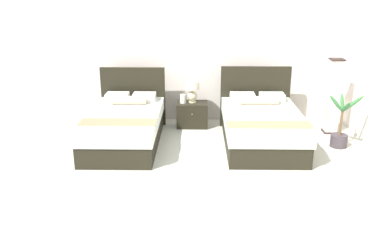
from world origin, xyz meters
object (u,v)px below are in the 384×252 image
object	(u,v)px
vase	(183,99)
potted_palm	(340,132)
floor_lamp_corner	(333,96)
bed_near_window	(125,126)
bed_near_corner	(261,126)
table_lamp	(192,89)
nightstand	(192,114)

from	to	relation	value
vase	potted_palm	xyz separation A→B (m)	(2.63, -0.98, -0.29)
floor_lamp_corner	bed_near_window	bearing A→B (deg)	-170.40
potted_palm	vase	bearing A→B (deg)	159.55
bed_near_corner	vase	bearing A→B (deg)	147.00
table_lamp	potted_palm	bearing A→B (deg)	-22.96
bed_near_window	table_lamp	world-z (taller)	bed_near_window
bed_near_window	table_lamp	xyz separation A→B (m)	(1.11, 0.93, 0.40)
bed_near_corner	vase	size ratio (longest dim) A/B	12.39
bed_near_corner	potted_palm	bearing A→B (deg)	-4.74
nightstand	vase	distance (m)	0.36
nightstand	table_lamp	xyz separation A→B (m)	(0.00, 0.02, 0.48)
bed_near_corner	potted_palm	distance (m)	1.29
bed_near_window	nightstand	xyz separation A→B (m)	(1.11, 0.91, -0.07)
floor_lamp_corner	potted_palm	bearing A→B (deg)	-94.42
nightstand	table_lamp	world-z (taller)	table_lamp
bed_near_corner	table_lamp	world-z (taller)	bed_near_corner
vase	floor_lamp_corner	distance (m)	2.70
table_lamp	potted_palm	world-z (taller)	potted_palm
nightstand	floor_lamp_corner	xyz separation A→B (m)	(2.52, -0.30, 0.44)
nightstand	bed_near_window	bearing A→B (deg)	-140.66
bed_near_corner	potted_palm	xyz separation A→B (m)	(1.28, -0.11, -0.06)
bed_near_corner	potted_palm	world-z (taller)	bed_near_corner
bed_near_window	potted_palm	bearing A→B (deg)	-1.76
table_lamp	bed_near_window	bearing A→B (deg)	-140.05
nightstand	potted_palm	world-z (taller)	potted_palm
nightstand	potted_palm	bearing A→B (deg)	-22.56
vase	bed_near_corner	bearing A→B (deg)	-33.00
bed_near_corner	floor_lamp_corner	world-z (taller)	floor_lamp_corner
nightstand	table_lamp	bearing A→B (deg)	90.00
table_lamp	vase	size ratio (longest dim) A/B	2.42
vase	floor_lamp_corner	world-z (taller)	floor_lamp_corner
bed_near_window	nightstand	distance (m)	1.44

